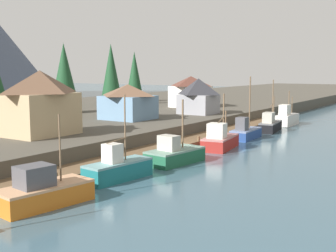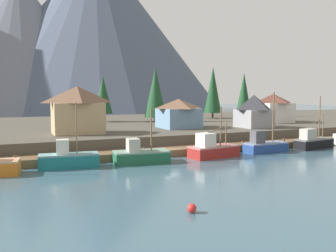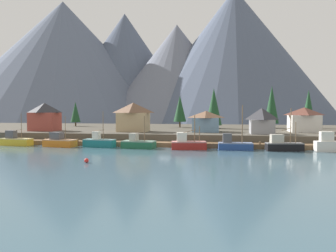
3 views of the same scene
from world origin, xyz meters
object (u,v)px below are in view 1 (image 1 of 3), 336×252
at_px(fishing_boat_orange, 43,191).
at_px(conifer_near_right, 134,73).
at_px(fishing_boat_blue, 245,132).
at_px(house_tan, 41,102).
at_px(fishing_boat_white, 287,118).
at_px(conifer_mid_right, 64,75).
at_px(fishing_boat_black, 270,125).
at_px(fishing_boat_green, 174,154).
at_px(fishing_boat_teal, 118,168).
at_px(fishing_boat_red, 220,140).
at_px(house_white, 191,91).
at_px(conifer_mid_left, 111,71).
at_px(house_blue, 128,101).
at_px(house_grey, 198,96).

distance_m(fishing_boat_orange, conifer_near_right, 74.30).
bearing_deg(fishing_boat_blue, house_tan, 146.92).
distance_m(fishing_boat_white, conifer_mid_right, 40.67).
xyz_separation_m(fishing_boat_black, conifer_near_right, (14.73, 39.53, 8.23)).
relative_size(fishing_boat_green, conifer_mid_right, 0.59).
height_order(fishing_boat_teal, fishing_boat_blue, fishing_boat_blue).
distance_m(fishing_boat_red, house_white, 34.99).
bearing_deg(fishing_boat_orange, house_tan, 57.68).
xyz_separation_m(fishing_boat_green, fishing_boat_black, (29.50, 0.27, 0.14)).
bearing_deg(fishing_boat_white, conifer_mid_right, 125.39).
relative_size(fishing_boat_black, house_white, 1.15).
height_order(fishing_boat_red, fishing_boat_white, fishing_boat_red).
relative_size(fishing_boat_orange, house_white, 1.01).
bearing_deg(conifer_mid_left, fishing_boat_black, -95.11).
relative_size(house_blue, house_grey, 1.19).
relative_size(fishing_boat_red, conifer_mid_right, 0.61).
relative_size(fishing_boat_orange, fishing_boat_teal, 0.95).
distance_m(fishing_boat_black, house_grey, 13.12).
height_order(fishing_boat_black, fishing_boat_white, fishing_boat_black).
height_order(fishing_boat_teal, fishing_boat_green, fishing_boat_teal).
bearing_deg(house_white, conifer_mid_right, 152.44).
relative_size(fishing_boat_teal, house_blue, 1.07).
xyz_separation_m(house_tan, house_blue, (18.73, 2.16, -1.09)).
height_order(fishing_boat_white, house_grey, house_grey).
bearing_deg(fishing_boat_green, fishing_boat_red, 5.51).
xyz_separation_m(fishing_boat_orange, fishing_boat_teal, (9.08, 0.45, -0.04)).
relative_size(fishing_boat_green, fishing_boat_black, 0.85).
height_order(fishing_boat_black, conifer_mid_right, conifer_mid_right).
relative_size(fishing_boat_green, fishing_boat_red, 0.97).
bearing_deg(house_tan, conifer_near_right, 26.61).
xyz_separation_m(fishing_boat_red, fishing_boat_blue, (9.49, 0.61, -0.12)).
height_order(fishing_boat_teal, conifer_mid_right, conifer_mid_right).
distance_m(fishing_boat_orange, house_blue, 36.13).
bearing_deg(conifer_mid_left, house_blue, -133.89).
bearing_deg(fishing_boat_red, house_white, 27.74).
bearing_deg(conifer_mid_right, fishing_boat_black, -66.18).
height_order(fishing_boat_orange, house_grey, house_grey).
bearing_deg(house_tan, house_grey, -4.86).
bearing_deg(house_blue, fishing_boat_black, -46.67).
distance_m(fishing_boat_green, house_tan, 16.78).
xyz_separation_m(house_tan, conifer_mid_right, (20.36, 17.70, 2.79)).
relative_size(fishing_boat_white, conifer_mid_left, 0.54).
distance_m(house_tan, conifer_mid_left, 44.13).
distance_m(fishing_boat_teal, conifer_mid_left, 56.27).
bearing_deg(fishing_boat_black, house_grey, 94.53).
height_order(fishing_boat_blue, house_tan, house_tan).
xyz_separation_m(fishing_boat_red, house_blue, (2.99, 17.31, 4.10)).
distance_m(fishing_boat_orange, house_tan, 20.41).
xyz_separation_m(fishing_boat_black, fishing_boat_white, (9.43, 0.39, 0.19)).
relative_size(fishing_boat_orange, fishing_boat_blue, 0.82).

